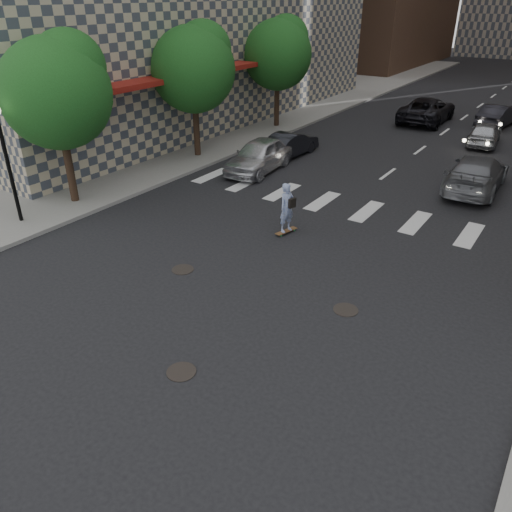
{
  "coord_description": "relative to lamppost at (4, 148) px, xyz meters",
  "views": [
    {
      "loc": [
        7.67,
        -9.02,
        7.84
      ],
      "look_at": [
        0.79,
        1.25,
        1.3
      ],
      "focal_mm": 35.0,
      "sensor_mm": 36.0,
      "label": 1
    }
  ],
  "objects": [
    {
      "name": "lamppost",
      "position": [
        0.0,
        0.0,
        0.0
      ],
      "size": [
        0.36,
        0.36,
        4.28
      ],
      "color": "black",
      "rests_on": "sidewalk_left"
    },
    {
      "name": "tree_a",
      "position": [
        0.05,
        2.64,
        1.71
      ],
      "size": [
        4.2,
        4.2,
        6.6
      ],
      "color": "#382619",
      "rests_on": "sidewalk_left"
    },
    {
      "name": "tree_c",
      "position": [
        0.05,
        18.64,
        1.71
      ],
      "size": [
        4.2,
        4.2,
        6.6
      ],
      "color": "#382619",
      "rests_on": "sidewalk_left"
    },
    {
      "name": "skateboarder",
      "position": [
        8.85,
        4.91,
        -1.93
      ],
      "size": [
        0.58,
        0.99,
        1.91
      ],
      "rotation": [
        0.0,
        0.0,
        -0.24
      ],
      "color": "brown",
      "rests_on": "ground"
    },
    {
      "name": "ground",
      "position": [
        9.5,
        -0.5,
        -2.93
      ],
      "size": [
        160.0,
        160.0,
        0.0
      ],
      "primitive_type": "plane",
      "color": "black",
      "rests_on": "ground"
    },
    {
      "name": "traffic_car_c",
      "position": [
        7.64,
        25.5,
        -2.12
      ],
      "size": [
        2.85,
        5.94,
        1.63
      ],
      "primitive_type": "imported",
      "rotation": [
        0.0,
        0.0,
        3.17
      ],
      "color": "black",
      "rests_on": "ground"
    },
    {
      "name": "silver_sedan",
      "position": [
        4.0,
        10.4,
        -2.15
      ],
      "size": [
        2.24,
        4.73,
        1.56
      ],
      "primitive_type": "imported",
      "rotation": [
        0.0,
        0.0,
        0.09
      ],
      "color": "silver",
      "rests_on": "ground"
    },
    {
      "name": "traffic_car_b",
      "position": [
        13.49,
        13.5,
        -2.17
      ],
      "size": [
        2.33,
        5.36,
        1.54
      ],
      "primitive_type": "imported",
      "rotation": [
        0.0,
        0.0,
        3.18
      ],
      "color": "slate",
      "rests_on": "ground"
    },
    {
      "name": "sidewalk_left",
      "position": [
        -5.0,
        19.5,
        -2.86
      ],
      "size": [
        13.0,
        80.0,
        0.15
      ],
      "primitive_type": "cube",
      "color": "gray",
      "rests_on": "ground"
    },
    {
      "name": "tree_b",
      "position": [
        0.05,
        10.64,
        1.71
      ],
      "size": [
        4.2,
        4.2,
        6.6
      ],
      "color": "#382619",
      "rests_on": "sidewalk_left"
    },
    {
      "name": "manhole_b",
      "position": [
        7.5,
        0.7,
        -2.92
      ],
      "size": [
        0.7,
        0.7,
        0.02
      ],
      "primitive_type": "cylinder",
      "color": "black",
      "rests_on": "ground"
    },
    {
      "name": "manhole_a",
      "position": [
        10.7,
        -3.0,
        -2.92
      ],
      "size": [
        0.7,
        0.7,
        0.02
      ],
      "primitive_type": "cylinder",
      "color": "black",
      "rests_on": "ground"
    },
    {
      "name": "traffic_car_d",
      "position": [
        12.17,
        21.63,
        -2.26
      ],
      "size": [
        1.96,
        4.11,
        1.36
      ],
      "primitive_type": "imported",
      "rotation": [
        0.0,
        0.0,
        3.24
      ],
      "color": "#A2A4A9",
      "rests_on": "ground"
    },
    {
      "name": "traffic_car_a",
      "position": [
        3.97,
        13.49,
        -2.29
      ],
      "size": [
        1.51,
        3.95,
        1.29
      ],
      "primitive_type": "imported",
      "rotation": [
        0.0,
        0.0,
        3.1
      ],
      "color": "black",
      "rests_on": "ground"
    },
    {
      "name": "traffic_car_e",
      "position": [
        11.87,
        26.79,
        -2.22
      ],
      "size": [
        2.01,
        4.49,
        1.43
      ],
      "primitive_type": "imported",
      "rotation": [
        0.0,
        0.0,
        3.03
      ],
      "color": "black",
      "rests_on": "ground"
    },
    {
      "name": "manhole_c",
      "position": [
        12.8,
        1.5,
        -2.92
      ],
      "size": [
        0.7,
        0.7,
        0.02
      ],
      "primitive_type": "cylinder",
      "color": "black",
      "rests_on": "ground"
    }
  ]
}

